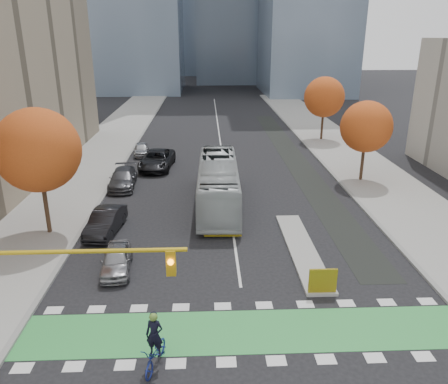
{
  "coord_description": "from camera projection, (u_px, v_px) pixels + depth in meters",
  "views": [
    {
      "loc": [
        -1.66,
        -14.41,
        12.28
      ],
      "look_at": [
        -0.62,
        11.26,
        3.0
      ],
      "focal_mm": 35.0,
      "sensor_mm": 36.0,
      "label": 1
    }
  ],
  "objects": [
    {
      "name": "traffic_signal_west",
      "position": [
        34.0,
        279.0,
        15.62
      ],
      "size": [
        8.53,
        0.56,
        5.2
      ],
      "color": "#BF9914",
      "rests_on": "ground"
    },
    {
      "name": "tree_east_near",
      "position": [
        366.0,
        127.0,
        37.26
      ],
      "size": [
        4.4,
        4.4,
        7.08
      ],
      "color": "#332114",
      "rests_on": "ground"
    },
    {
      "name": "parked_car_b",
      "position": [
        105.0,
        222.0,
        28.52
      ],
      "size": [
        2.15,
        4.82,
        1.54
      ],
      "primitive_type": "imported",
      "rotation": [
        0.0,
        0.0,
        -0.11
      ],
      "color": "black",
      "rests_on": "ground"
    },
    {
      "name": "sidewalk_west",
      "position": [
        64.0,
        192.0,
        36.03
      ],
      "size": [
        7.0,
        120.0,
        0.15
      ],
      "primitive_type": "cube",
      "color": "gray",
      "rests_on": "ground"
    },
    {
      "name": "parked_car_a",
      "position": [
        116.0,
        260.0,
        23.92
      ],
      "size": [
        1.93,
        4.02,
        1.33
      ],
      "primitive_type": "imported",
      "rotation": [
        0.0,
        0.0,
        0.09
      ],
      "color": "gray",
      "rests_on": "ground"
    },
    {
      "name": "curb_east",
      "position": [
        345.0,
        188.0,
        36.93
      ],
      "size": [
        0.3,
        120.0,
        0.16
      ],
      "primitive_type": "cube",
      "color": "gray",
      "rests_on": "ground"
    },
    {
      "name": "hazard_board",
      "position": [
        323.0,
        281.0,
        21.61
      ],
      "size": [
        1.4,
        0.12,
        1.3
      ],
      "primitive_type": "cube",
      "color": "yellow",
      "rests_on": "median_island"
    },
    {
      "name": "parked_car_d",
      "position": [
        157.0,
        160.0,
        42.31
      ],
      "size": [
        3.38,
        6.41,
        1.72
      ],
      "primitive_type": "imported",
      "rotation": [
        0.0,
        0.0,
        -0.09
      ],
      "color": "black",
      "rests_on": "ground"
    },
    {
      "name": "median_island",
      "position": [
        302.0,
        249.0,
        26.36
      ],
      "size": [
        1.6,
        10.0,
        0.16
      ],
      "primitive_type": "cube",
      "color": "gray",
      "rests_on": "ground"
    },
    {
      "name": "sidewalk_east",
      "position": [
        386.0,
        187.0,
        37.06
      ],
      "size": [
        7.0,
        120.0,
        0.15
      ],
      "primitive_type": "cube",
      "color": "gray",
      "rests_on": "ground"
    },
    {
      "name": "bike_crossing",
      "position": [
        247.0,
        331.0,
        19.18
      ],
      "size": [
        20.0,
        3.0,
        0.01
      ],
      "primitive_type": "cube",
      "color": "green",
      "rests_on": "ground"
    },
    {
      "name": "bus",
      "position": [
        218.0,
        183.0,
        32.9
      ],
      "size": [
        3.16,
        12.44,
        3.45
      ],
      "primitive_type": "imported",
      "rotation": [
        0.0,
        0.0,
        -0.02
      ],
      "color": "#ACB2B4",
      "rests_on": "ground"
    },
    {
      "name": "curb_west",
      "position": [
        107.0,
        191.0,
        36.16
      ],
      "size": [
        0.3,
        120.0,
        0.16
      ],
      "primitive_type": "cube",
      "color": "gray",
      "rests_on": "ground"
    },
    {
      "name": "parked_car_c",
      "position": [
        123.0,
        178.0,
        37.12
      ],
      "size": [
        2.41,
        5.31,
        1.51
      ],
      "primitive_type": "imported",
      "rotation": [
        0.0,
        0.0,
        0.06
      ],
      "color": "#444449",
      "rests_on": "ground"
    },
    {
      "name": "tree_west",
      "position": [
        38.0,
        150.0,
        26.68
      ],
      "size": [
        5.2,
        5.2,
        8.22
      ],
      "color": "#332114",
      "rests_on": "ground"
    },
    {
      "name": "parked_car_e",
      "position": [
        141.0,
        149.0,
        46.99
      ],
      "size": [
        2.03,
        4.07,
        1.33
      ],
      "primitive_type": "imported",
      "rotation": [
        0.0,
        0.0,
        0.12
      ],
      "color": "#A4A5A9",
      "rests_on": "ground"
    },
    {
      "name": "cyclist",
      "position": [
        155.0,
        349.0,
        16.89
      ],
      "size": [
        1.22,
        2.24,
        2.45
      ],
      "rotation": [
        0.0,
        0.0,
        -0.24
      ],
      "color": "navy",
      "rests_on": "ground"
    },
    {
      "name": "centre_line",
      "position": [
        220.0,
        137.0,
        55.36
      ],
      "size": [
        0.15,
        70.0,
        0.01
      ],
      "primitive_type": "cube",
      "color": "silver",
      "rests_on": "ground"
    },
    {
      "name": "bike_lane_paint",
      "position": [
        293.0,
        158.0,
        46.25
      ],
      "size": [
        2.5,
        50.0,
        0.01
      ],
      "primitive_type": "cube",
      "color": "black",
      "rests_on": "ground"
    },
    {
      "name": "tree_east_far",
      "position": [
        324.0,
        97.0,
        52.18
      ],
      "size": [
        4.8,
        4.8,
        7.65
      ],
      "color": "#332114",
      "rests_on": "ground"
    },
    {
      "name": "ground",
      "position": [
        250.0,
        355.0,
        17.78
      ],
      "size": [
        300.0,
        300.0,
        0.0
      ],
      "primitive_type": "plane",
      "color": "black",
      "rests_on": "ground"
    }
  ]
}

